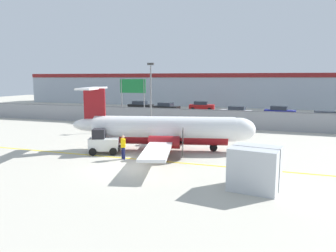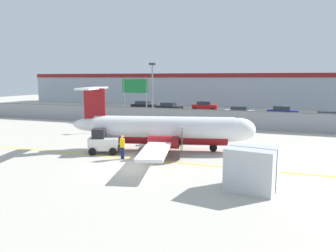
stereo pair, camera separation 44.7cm
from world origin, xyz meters
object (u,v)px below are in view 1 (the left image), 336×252
at_px(apron_light_pole, 151,90).
at_px(traffic_cone_near_left, 110,142).
at_px(highway_sign, 133,90).
at_px(parked_car_2, 202,106).
at_px(baggage_tug, 103,143).
at_px(parked_car_0, 140,106).
at_px(parked_car_4, 280,112).
at_px(traffic_cone_near_right, 168,148).
at_px(parked_car_1, 166,108).
at_px(ground_crew_worker, 123,146).
at_px(parked_car_3, 236,112).
at_px(cargo_container, 255,168).
at_px(parked_car_5, 325,118).
at_px(commuter_airplane, 167,130).

bearing_deg(apron_light_pole, traffic_cone_near_left, -89.86).
bearing_deg(highway_sign, parked_car_2, 69.63).
bearing_deg(baggage_tug, highway_sign, 86.62).
bearing_deg(parked_car_0, parked_car_4, -2.35).
bearing_deg(traffic_cone_near_right, parked_car_1, 109.17).
relative_size(ground_crew_worker, parked_car_3, 0.39).
height_order(cargo_container, parked_car_4, cargo_container).
xyz_separation_m(parked_car_0, parked_car_4, (22.68, -2.71, 0.00)).
bearing_deg(traffic_cone_near_left, ground_crew_worker, -50.86).
relative_size(baggage_tug, traffic_cone_near_left, 4.02).
relative_size(cargo_container, parked_car_5, 0.63).
bearing_deg(cargo_container, baggage_tug, 167.38).
distance_m(parked_car_2, parked_car_5, 20.96).
xyz_separation_m(traffic_cone_near_right, parked_car_2, (-4.43, 31.03, 0.58)).
bearing_deg(parked_car_2, parked_car_0, -170.20).
relative_size(cargo_container, traffic_cone_near_right, 4.20).
distance_m(parked_car_0, parked_car_2, 10.46).
height_order(traffic_cone_near_right, parked_car_1, parked_car_1).
height_order(parked_car_4, highway_sign, highway_sign).
height_order(parked_car_4, apron_light_pole, apron_light_pole).
bearing_deg(commuter_airplane, ground_crew_worker, -132.69).
height_order(traffic_cone_near_right, highway_sign, highway_sign).
bearing_deg(parked_car_1, parked_car_4, 3.28).
bearing_deg(parked_car_3, apron_light_pole, 63.97).
bearing_deg(apron_light_pole, parked_car_1, 103.01).
bearing_deg(parked_car_4, highway_sign, -144.29).
bearing_deg(parked_car_3, parked_car_5, 169.11).
height_order(commuter_airplane, parked_car_2, commuter_airplane).
bearing_deg(parked_car_3, parked_car_0, -11.10).
relative_size(parked_car_0, parked_car_1, 0.99).
relative_size(traffic_cone_near_right, parked_car_2, 0.15).
bearing_deg(ground_crew_worker, cargo_container, 104.55).
xyz_separation_m(traffic_cone_near_left, parked_car_2, (1.06, 30.11, 0.58)).
xyz_separation_m(parked_car_0, parked_car_2, (10.10, 2.74, 0.00)).
bearing_deg(cargo_container, ground_crew_worker, 168.28).
height_order(ground_crew_worker, cargo_container, cargo_container).
distance_m(baggage_tug, parked_car_4, 30.34).
bearing_deg(parked_car_5, traffic_cone_near_right, -127.09).
bearing_deg(apron_light_pole, ground_crew_worker, -76.49).
bearing_deg(parked_car_0, highway_sign, -66.22).
relative_size(traffic_cone_near_left, parked_car_0, 0.15).
distance_m(cargo_container, parked_car_3, 30.19).
relative_size(parked_car_3, highway_sign, 0.79).
bearing_deg(parked_car_2, highway_sign, -115.75).
height_order(parked_car_0, parked_car_1, same).
bearing_deg(baggage_tug, cargo_container, -42.99).
bearing_deg(traffic_cone_near_left, commuter_airplane, -3.77).
relative_size(baggage_tug, apron_light_pole, 0.35).
xyz_separation_m(traffic_cone_near_left, parked_car_5, (18.88, 19.09, 0.58)).
bearing_deg(cargo_container, highway_sign, 136.61).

